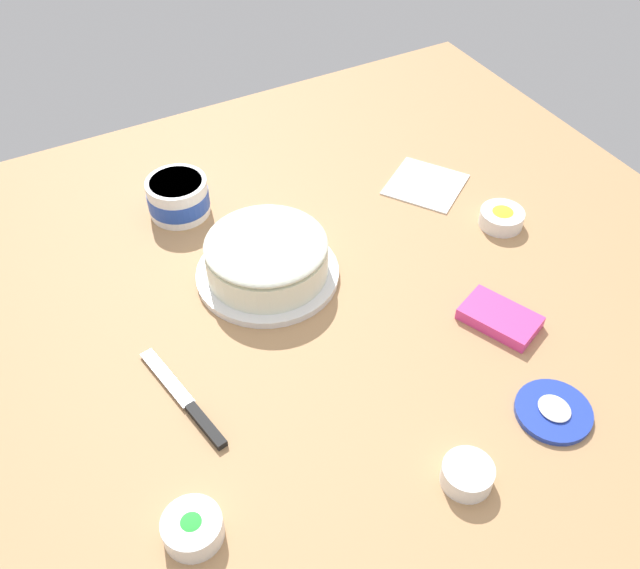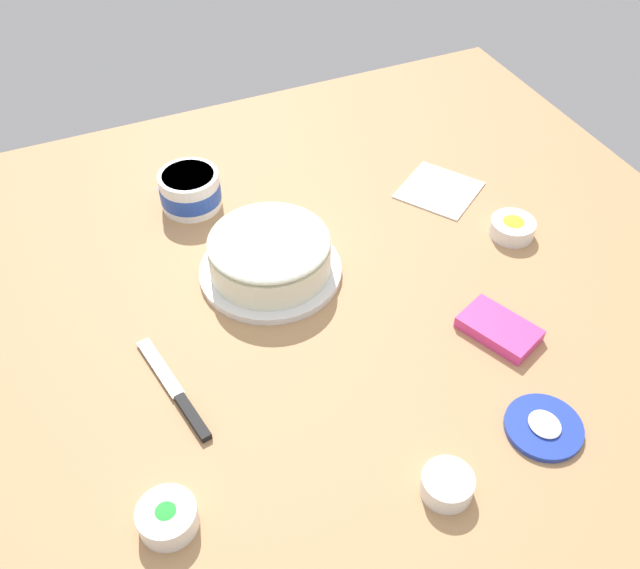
% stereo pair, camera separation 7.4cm
% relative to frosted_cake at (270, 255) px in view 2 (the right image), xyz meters
% --- Properties ---
extents(ground_plane, '(1.54, 1.54, 0.00)m').
position_rel_frosted_cake_xyz_m(ground_plane, '(-0.15, -0.09, -0.05)').
color(ground_plane, tan).
extents(frosted_cake, '(0.27, 0.27, 0.10)m').
position_rel_frosted_cake_xyz_m(frosted_cake, '(0.00, 0.00, 0.00)').
color(frosted_cake, white).
rests_on(frosted_cake, ground_plane).
extents(frosting_tub, '(0.13, 0.13, 0.08)m').
position_rel_frosted_cake_xyz_m(frosting_tub, '(0.26, 0.08, -0.01)').
color(frosting_tub, white).
rests_on(frosting_tub, ground_plane).
extents(frosting_tub_lid, '(0.12, 0.12, 0.02)m').
position_rel_frosted_cake_xyz_m(frosting_tub_lid, '(-0.49, -0.26, -0.04)').
color(frosting_tub_lid, '#233DAD').
rests_on(frosting_tub_lid, ground_plane).
extents(spreading_knife, '(0.24, 0.06, 0.01)m').
position_rel_frosted_cake_xyz_m(spreading_knife, '(-0.21, 0.24, -0.04)').
color(spreading_knife, silver).
rests_on(spreading_knife, ground_plane).
extents(sprinkle_bowl_green, '(0.08, 0.08, 0.04)m').
position_rel_frosted_cake_xyz_m(sprinkle_bowl_green, '(-0.41, 0.31, -0.02)').
color(sprinkle_bowl_green, white).
rests_on(sprinkle_bowl_green, ground_plane).
extents(sprinkle_bowl_yellow, '(0.09, 0.09, 0.04)m').
position_rel_frosted_cake_xyz_m(sprinkle_bowl_yellow, '(-0.09, -0.48, -0.03)').
color(sprinkle_bowl_yellow, white).
rests_on(sprinkle_bowl_yellow, ground_plane).
extents(sprinkle_bowl_rainbow, '(0.08, 0.08, 0.03)m').
position_rel_frosted_cake_xyz_m(sprinkle_bowl_rainbow, '(-0.52, -0.07, -0.03)').
color(sprinkle_bowl_rainbow, white).
rests_on(sprinkle_bowl_rainbow, ground_plane).
extents(candy_box_lower, '(0.15, 0.13, 0.02)m').
position_rel_frosted_cake_xyz_m(candy_box_lower, '(-0.30, -0.31, -0.03)').
color(candy_box_lower, '#E53D8E').
rests_on(candy_box_lower, ground_plane).
extents(paper_napkin, '(0.21, 0.21, 0.01)m').
position_rel_frosted_cake_xyz_m(paper_napkin, '(0.09, -0.42, -0.04)').
color(paper_napkin, white).
rests_on(paper_napkin, ground_plane).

